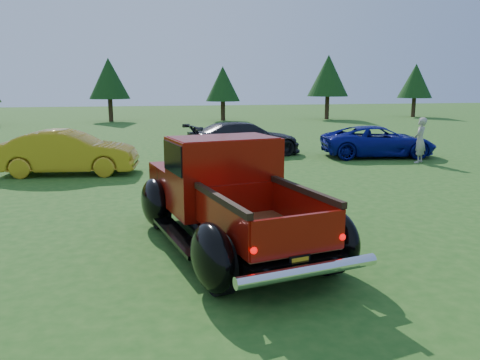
# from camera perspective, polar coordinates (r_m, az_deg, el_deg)

# --- Properties ---
(ground) EXTENTS (120.00, 120.00, 0.00)m
(ground) POSITION_cam_1_polar(r_m,az_deg,el_deg) (8.87, -2.82, -7.32)
(ground) COLOR #215217
(ground) RESTS_ON ground
(tree_mid_left) EXTENTS (3.20, 3.20, 5.00)m
(tree_mid_left) POSITION_cam_1_polar(r_m,az_deg,el_deg) (39.29, -15.69, 11.81)
(tree_mid_left) COLOR #332114
(tree_mid_left) RESTS_ON ground
(tree_mid_right) EXTENTS (2.82, 2.82, 4.40)m
(tree_mid_right) POSITION_cam_1_polar(r_m,az_deg,el_deg) (38.99, -2.11, 11.62)
(tree_mid_right) COLOR #332114
(tree_mid_right) RESTS_ON ground
(tree_east) EXTENTS (3.46, 3.46, 5.40)m
(tree_east) POSITION_cam_1_polar(r_m,az_deg,el_deg) (41.21, 10.70, 12.38)
(tree_east) COLOR #332114
(tree_east) RESTS_ON ground
(tree_far_east) EXTENTS (3.07, 3.07, 4.80)m
(tree_far_east) POSITION_cam_1_polar(r_m,az_deg,el_deg) (46.39, 20.60, 11.23)
(tree_far_east) COLOR #332114
(tree_far_east) RESTS_ON ground
(pickup_truck) EXTENTS (3.23, 5.51, 1.95)m
(pickup_truck) POSITION_cam_1_polar(r_m,az_deg,el_deg) (8.60, -2.05, -1.51)
(pickup_truck) COLOR black
(pickup_truck) RESTS_ON ground
(show_car_yellow) EXTENTS (4.52, 2.08, 1.44)m
(show_car_yellow) POSITION_cam_1_polar(r_m,az_deg,el_deg) (16.20, -20.19, 3.18)
(show_car_yellow) COLOR #B78B18
(show_car_yellow) RESTS_ON ground
(show_car_grey) EXTENTS (5.08, 2.83, 1.39)m
(show_car_grey) POSITION_cam_1_polar(r_m,az_deg,el_deg) (19.27, 0.52, 5.03)
(show_car_grey) COLOR black
(show_car_grey) RESTS_ON ground
(show_car_blue) EXTENTS (4.78, 2.75, 1.25)m
(show_car_blue) POSITION_cam_1_polar(r_m,az_deg,el_deg) (19.81, 16.49, 4.54)
(show_car_blue) COLOR navy
(show_car_blue) RESTS_ON ground
(spectator) EXTENTS (0.73, 0.70, 1.69)m
(spectator) POSITION_cam_1_polar(r_m,az_deg,el_deg) (18.74, 21.09, 4.54)
(spectator) COLOR #A59E8F
(spectator) RESTS_ON ground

